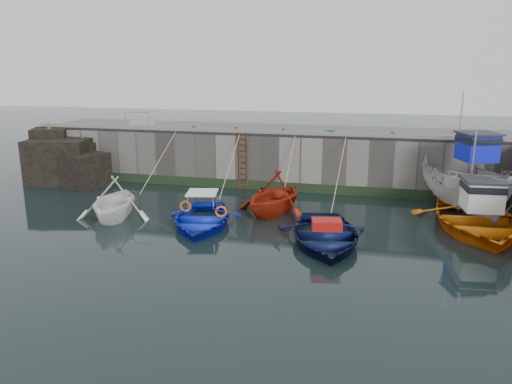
% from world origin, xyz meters
% --- Properties ---
extents(ground, '(120.00, 120.00, 0.00)m').
position_xyz_m(ground, '(0.00, 0.00, 0.00)').
color(ground, black).
rests_on(ground, ground).
extents(quay_back, '(30.00, 5.00, 3.00)m').
position_xyz_m(quay_back, '(0.00, 12.50, 1.50)').
color(quay_back, slate).
rests_on(quay_back, ground).
extents(road_back, '(30.00, 5.00, 0.16)m').
position_xyz_m(road_back, '(0.00, 12.50, 3.08)').
color(road_back, black).
rests_on(road_back, quay_back).
extents(kerb_back, '(30.00, 0.30, 0.20)m').
position_xyz_m(kerb_back, '(0.00, 10.15, 3.26)').
color(kerb_back, slate).
rests_on(kerb_back, road_back).
extents(algae_back, '(30.00, 0.08, 0.50)m').
position_xyz_m(algae_back, '(0.00, 9.96, 0.25)').
color(algae_back, black).
rests_on(algae_back, ground).
extents(rock_outcrop, '(5.85, 4.24, 3.41)m').
position_xyz_m(rock_outcrop, '(-12.92, 9.11, 1.26)').
color(rock_outcrop, black).
rests_on(rock_outcrop, ground).
extents(ladder, '(0.51, 0.08, 3.20)m').
position_xyz_m(ladder, '(-2.00, 9.91, 1.59)').
color(ladder, '#3F1E0F').
rests_on(ladder, ground).
extents(boat_near_white, '(4.52, 4.94, 2.21)m').
position_xyz_m(boat_near_white, '(-6.19, 3.08, 0.00)').
color(boat_near_white, white).
rests_on(boat_near_white, ground).
extents(boat_near_white_rope, '(0.04, 5.13, 3.10)m').
position_xyz_m(boat_near_white_rope, '(-6.19, 7.79, 0.00)').
color(boat_near_white_rope, tan).
rests_on(boat_near_white_rope, ground).
extents(boat_near_blue, '(4.64, 5.75, 1.05)m').
position_xyz_m(boat_near_blue, '(-1.98, 3.06, 0.00)').
color(boat_near_blue, '#0D20C9').
rests_on(boat_near_blue, ground).
extents(boat_near_blue_rope, '(0.04, 5.14, 3.10)m').
position_xyz_m(boat_near_blue_rope, '(-1.98, 7.78, 0.00)').
color(boat_near_blue_rope, tan).
rests_on(boat_near_blue_rope, ground).
extents(boat_near_blacktrim, '(4.90, 5.30, 2.31)m').
position_xyz_m(boat_near_blacktrim, '(0.70, 5.72, 0.00)').
color(boat_near_blacktrim, '#9E210D').
rests_on(boat_near_blacktrim, ground).
extents(boat_near_blacktrim_rope, '(0.04, 3.15, 3.10)m').
position_xyz_m(boat_near_blacktrim_rope, '(0.70, 9.11, 0.00)').
color(boat_near_blacktrim_rope, tan).
rests_on(boat_near_blacktrim_rope, ground).
extents(boat_near_navy, '(4.92, 6.16, 1.14)m').
position_xyz_m(boat_near_navy, '(3.51, 2.10, 0.00)').
color(boat_near_navy, '#091038').
rests_on(boat_near_navy, ground).
extents(boat_near_navy_rope, '(0.04, 6.00, 3.10)m').
position_xyz_m(boat_near_navy_rope, '(3.51, 7.30, 0.00)').
color(boat_near_navy_rope, tan).
rests_on(boat_near_navy_rope, ground).
extents(boat_far_white, '(5.11, 8.06, 5.91)m').
position_xyz_m(boat_far_white, '(9.51, 8.23, 1.22)').
color(boat_far_white, silver).
rests_on(boat_far_white, ground).
extents(boat_far_orange, '(5.42, 7.16, 4.40)m').
position_xyz_m(boat_far_orange, '(9.50, 5.32, 0.45)').
color(boat_far_orange, orange).
rests_on(boat_far_orange, ground).
extents(fish_crate, '(0.65, 0.54, 0.28)m').
position_xyz_m(fish_crate, '(2.72, 10.55, 3.30)').
color(fish_crate, '#1A9137').
rests_on(fish_crate, road_back).
extents(railing, '(1.60, 1.05, 1.00)m').
position_xyz_m(railing, '(-8.75, 11.25, 3.36)').
color(railing, '#A5A8AD').
rests_on(railing, road_back).
extents(bollard_a, '(0.18, 0.18, 0.28)m').
position_xyz_m(bollard_a, '(-5.00, 10.25, 3.30)').
color(bollard_a, '#3F1E0F').
rests_on(bollard_a, road_back).
extents(bollard_b, '(0.18, 0.18, 0.28)m').
position_xyz_m(bollard_b, '(-2.50, 10.25, 3.30)').
color(bollard_b, '#3F1E0F').
rests_on(bollard_b, road_back).
extents(bollard_c, '(0.18, 0.18, 0.28)m').
position_xyz_m(bollard_c, '(0.20, 10.25, 3.30)').
color(bollard_c, '#3F1E0F').
rests_on(bollard_c, road_back).
extents(bollard_d, '(0.18, 0.18, 0.28)m').
position_xyz_m(bollard_d, '(2.80, 10.25, 3.30)').
color(bollard_d, '#3F1E0F').
rests_on(bollard_d, road_back).
extents(bollard_e, '(0.18, 0.18, 0.28)m').
position_xyz_m(bollard_e, '(6.00, 10.25, 3.30)').
color(bollard_e, '#3F1E0F').
rests_on(bollard_e, road_back).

